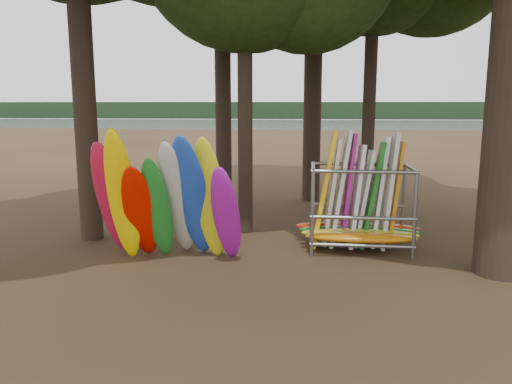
# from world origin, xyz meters

# --- Properties ---
(ground) EXTENTS (120.00, 120.00, 0.00)m
(ground) POSITION_xyz_m (0.00, 0.00, 0.00)
(ground) COLOR #47331E
(ground) RESTS_ON ground
(lake) EXTENTS (160.00, 160.00, 0.00)m
(lake) POSITION_xyz_m (0.00, 60.00, 0.00)
(lake) COLOR gray
(lake) RESTS_ON ground
(far_shore) EXTENTS (160.00, 4.00, 4.00)m
(far_shore) POSITION_xyz_m (0.00, 110.00, 2.00)
(far_shore) COLOR black
(far_shore) RESTS_ON ground
(kayak_row) EXTENTS (3.42, 2.06, 3.14)m
(kayak_row) POSITION_xyz_m (-2.66, 0.19, 1.34)
(kayak_row) COLOR #C21439
(kayak_row) RESTS_ON ground
(storage_rack) EXTENTS (3.13, 1.57, 2.91)m
(storage_rack) POSITION_xyz_m (1.71, 1.71, 0.98)
(storage_rack) COLOR slate
(storage_rack) RESTS_ON ground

